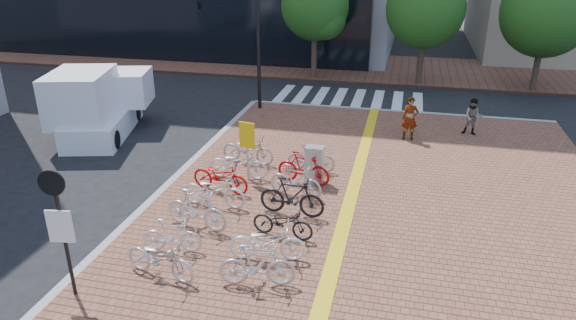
% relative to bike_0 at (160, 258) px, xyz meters
% --- Properties ---
extents(ground, '(120.00, 120.00, 0.00)m').
position_rel_bike_0_xyz_m(ground, '(1.90, 2.56, -0.64)').
color(ground, black).
rests_on(ground, ground).
extents(kerb_north, '(14.00, 0.25, 0.15)m').
position_rel_bike_0_xyz_m(kerb_north, '(4.90, 14.56, -0.57)').
color(kerb_north, gray).
rests_on(kerb_north, ground).
extents(far_sidewalk, '(70.00, 8.00, 0.15)m').
position_rel_bike_0_xyz_m(far_sidewalk, '(1.90, 23.56, -0.57)').
color(far_sidewalk, brown).
rests_on(far_sidewalk, ground).
extents(crosswalk, '(7.50, 4.00, 0.01)m').
position_rel_bike_0_xyz_m(crosswalk, '(2.40, 16.56, -0.64)').
color(crosswalk, silver).
rests_on(crosswalk, ground).
extents(street_trees, '(16.20, 4.60, 6.35)m').
position_rel_bike_0_xyz_m(street_trees, '(6.94, 20.02, 3.45)').
color(street_trees, '#38281E').
rests_on(street_trees, far_sidewalk).
extents(bike_0, '(1.97, 1.00, 0.99)m').
position_rel_bike_0_xyz_m(bike_0, '(0.00, 0.00, 0.00)').
color(bike_0, silver).
rests_on(bike_0, sidewalk).
extents(bike_1, '(1.59, 0.67, 0.93)m').
position_rel_bike_0_xyz_m(bike_1, '(-0.20, 1.06, -0.03)').
color(bike_1, white).
rests_on(bike_1, sidewalk).
extents(bike_2, '(1.95, 0.86, 1.14)m').
position_rel_bike_0_xyz_m(bike_2, '(-0.04, 2.30, 0.07)').
color(bike_2, silver).
rests_on(bike_2, sidewalk).
extents(bike_3, '(1.99, 0.73, 1.04)m').
position_rel_bike_0_xyz_m(bike_3, '(-0.05, 3.62, 0.03)').
color(bike_3, white).
rests_on(bike_3, sidewalk).
extents(bike_4, '(2.04, 1.00, 1.03)m').
position_rel_bike_0_xyz_m(bike_4, '(-0.21, 4.63, 0.02)').
color(bike_4, red).
rests_on(bike_4, sidewalk).
extents(bike_5, '(2.05, 0.83, 1.05)m').
position_rel_bike_0_xyz_m(bike_5, '(0.02, 5.69, 0.03)').
color(bike_5, white).
rests_on(bike_5, sidewalk).
extents(bike_6, '(2.00, 0.87, 1.02)m').
position_rel_bike_0_xyz_m(bike_6, '(-0.04, 7.01, 0.02)').
color(bike_6, '#A2A3A7').
rests_on(bike_6, sidewalk).
extents(bike_7, '(1.85, 0.85, 1.08)m').
position_rel_bike_0_xyz_m(bike_7, '(2.31, 0.20, 0.04)').
color(bike_7, silver).
rests_on(bike_7, sidewalk).
extents(bike_8, '(2.01, 1.00, 1.01)m').
position_rel_bike_0_xyz_m(bike_8, '(2.25, 1.26, 0.01)').
color(bike_8, white).
rests_on(bike_8, sidewalk).
extents(bike_9, '(1.76, 0.79, 0.90)m').
position_rel_bike_0_xyz_m(bike_9, '(2.37, 2.41, -0.05)').
color(bike_9, black).
rests_on(bike_9, sidewalk).
extents(bike_10, '(1.98, 0.70, 1.17)m').
position_rel_bike_0_xyz_m(bike_10, '(2.34, 3.63, 0.09)').
color(bike_10, black).
rests_on(bike_10, sidewalk).
extents(bike_11, '(1.79, 0.81, 1.04)m').
position_rel_bike_0_xyz_m(bike_11, '(2.18, 4.83, 0.03)').
color(bike_11, silver).
rests_on(bike_11, sidewalk).
extents(bike_12, '(1.88, 0.84, 1.09)m').
position_rel_bike_0_xyz_m(bike_12, '(2.24, 5.78, 0.05)').
color(bike_12, '#BA0D0D').
rests_on(bike_12, sidewalk).
extents(bike_13, '(1.66, 0.49, 1.00)m').
position_rel_bike_0_xyz_m(bike_13, '(2.30, 6.80, 0.00)').
color(bike_13, '#A6A6AB').
rests_on(bike_13, sidewalk).
extents(pedestrian_a, '(0.69, 0.51, 1.75)m').
position_rel_bike_0_xyz_m(pedestrian_a, '(5.52, 10.78, 0.38)').
color(pedestrian_a, gray).
rests_on(pedestrian_a, sidewalk).
extents(pedestrian_b, '(0.81, 0.67, 1.52)m').
position_rel_bike_0_xyz_m(pedestrian_b, '(8.03, 11.95, 0.27)').
color(pedestrian_b, '#4D5462').
rests_on(pedestrian_b, sidewalk).
extents(utility_box, '(0.59, 0.44, 1.27)m').
position_rel_bike_0_xyz_m(utility_box, '(2.57, 5.93, 0.14)').
color(utility_box, '#ADADB1').
rests_on(utility_box, sidewalk).
extents(yellow_sign, '(0.55, 0.18, 2.02)m').
position_rel_bike_0_xyz_m(yellow_sign, '(0.38, 5.65, 0.91)').
color(yellow_sign, '#B7B7BC').
rests_on(yellow_sign, sidewalk).
extents(notice_sign, '(0.57, 0.17, 3.09)m').
position_rel_bike_0_xyz_m(notice_sign, '(-1.60, -1.11, 1.45)').
color(notice_sign, black).
rests_on(notice_sign, sidewalk).
extents(traffic_light_pole, '(2.97, 1.14, 5.53)m').
position_rel_bike_0_xyz_m(traffic_light_pole, '(-2.78, 13.52, 3.32)').
color(traffic_light_pole, black).
rests_on(traffic_light_pole, sidewalk).
extents(box_truck, '(3.33, 5.28, 2.84)m').
position_rel_bike_0_xyz_m(box_truck, '(-6.96, 8.79, 0.69)').
color(box_truck, white).
rests_on(box_truck, ground).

